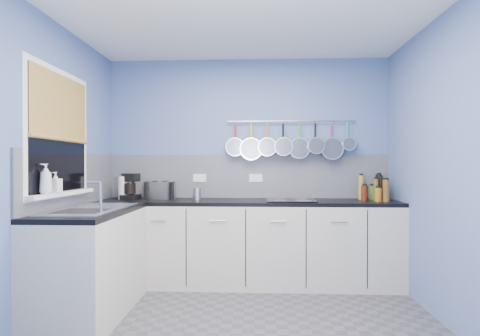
# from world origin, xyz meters

# --- Properties ---
(floor) EXTENTS (3.20, 3.00, 0.02)m
(floor) POSITION_xyz_m (0.00, 0.00, -0.01)
(floor) COLOR #47474C
(floor) RESTS_ON ground
(ceiling) EXTENTS (3.20, 3.00, 0.02)m
(ceiling) POSITION_xyz_m (0.00, 0.00, 2.51)
(ceiling) COLOR white
(ceiling) RESTS_ON ground
(wall_back) EXTENTS (3.20, 0.02, 2.50)m
(wall_back) POSITION_xyz_m (0.00, 1.51, 1.25)
(wall_back) COLOR #52699E
(wall_back) RESTS_ON ground
(wall_front) EXTENTS (3.20, 0.02, 2.50)m
(wall_front) POSITION_xyz_m (0.00, -1.51, 1.25)
(wall_front) COLOR #52699E
(wall_front) RESTS_ON ground
(wall_left) EXTENTS (0.02, 3.00, 2.50)m
(wall_left) POSITION_xyz_m (-1.61, 0.00, 1.25)
(wall_left) COLOR #52699E
(wall_left) RESTS_ON ground
(wall_right) EXTENTS (0.02, 3.00, 2.50)m
(wall_right) POSITION_xyz_m (1.61, 0.00, 1.25)
(wall_right) COLOR #52699E
(wall_right) RESTS_ON ground
(backsplash_back) EXTENTS (3.20, 0.02, 0.50)m
(backsplash_back) POSITION_xyz_m (0.00, 1.49, 1.15)
(backsplash_back) COLOR gray
(backsplash_back) RESTS_ON wall_back
(backsplash_left) EXTENTS (0.02, 1.80, 0.50)m
(backsplash_left) POSITION_xyz_m (-1.59, 0.60, 1.15)
(backsplash_left) COLOR gray
(backsplash_left) RESTS_ON wall_left
(cabinet_run_back) EXTENTS (3.20, 0.60, 0.86)m
(cabinet_run_back) POSITION_xyz_m (0.00, 1.20, 0.43)
(cabinet_run_back) COLOR beige
(cabinet_run_back) RESTS_ON ground
(worktop_back) EXTENTS (3.20, 0.60, 0.04)m
(worktop_back) POSITION_xyz_m (0.00, 1.20, 0.88)
(worktop_back) COLOR black
(worktop_back) RESTS_ON cabinet_run_back
(cabinet_run_left) EXTENTS (0.60, 1.20, 0.86)m
(cabinet_run_left) POSITION_xyz_m (-1.30, 0.30, 0.43)
(cabinet_run_left) COLOR beige
(cabinet_run_left) RESTS_ON ground
(worktop_left) EXTENTS (0.60, 1.20, 0.04)m
(worktop_left) POSITION_xyz_m (-1.30, 0.30, 0.88)
(worktop_left) COLOR black
(worktop_left) RESTS_ON cabinet_run_left
(window_frame) EXTENTS (0.01, 1.00, 1.10)m
(window_frame) POSITION_xyz_m (-1.58, 0.30, 1.55)
(window_frame) COLOR white
(window_frame) RESTS_ON wall_left
(window_glass) EXTENTS (0.01, 0.90, 1.00)m
(window_glass) POSITION_xyz_m (-1.57, 0.30, 1.55)
(window_glass) COLOR black
(window_glass) RESTS_ON wall_left
(bamboo_blind) EXTENTS (0.01, 0.90, 0.55)m
(bamboo_blind) POSITION_xyz_m (-1.56, 0.30, 1.77)
(bamboo_blind) COLOR olive
(bamboo_blind) RESTS_ON wall_left
(window_sill) EXTENTS (0.10, 0.98, 0.03)m
(window_sill) POSITION_xyz_m (-1.55, 0.30, 1.04)
(window_sill) COLOR white
(window_sill) RESTS_ON wall_left
(sink_unit) EXTENTS (0.50, 0.95, 0.01)m
(sink_unit) POSITION_xyz_m (-1.30, 0.30, 0.90)
(sink_unit) COLOR silver
(sink_unit) RESTS_ON worktop_left
(mixer_tap) EXTENTS (0.12, 0.08, 0.26)m
(mixer_tap) POSITION_xyz_m (-1.14, 0.12, 1.03)
(mixer_tap) COLOR silver
(mixer_tap) RESTS_ON worktop_left
(socket_left) EXTENTS (0.15, 0.01, 0.09)m
(socket_left) POSITION_xyz_m (-0.55, 1.48, 1.13)
(socket_left) COLOR white
(socket_left) RESTS_ON backsplash_back
(socket_right) EXTENTS (0.15, 0.01, 0.09)m
(socket_right) POSITION_xyz_m (0.10, 1.48, 1.13)
(socket_right) COLOR white
(socket_right) RESTS_ON backsplash_back
(pot_rail) EXTENTS (1.45, 0.02, 0.02)m
(pot_rail) POSITION_xyz_m (0.50, 1.45, 1.78)
(pot_rail) COLOR silver
(pot_rail) RESTS_ON wall_back
(soap_bottle_a) EXTENTS (0.12, 0.12, 0.24)m
(soap_bottle_a) POSITION_xyz_m (-1.53, 0.01, 1.17)
(soap_bottle_a) COLOR white
(soap_bottle_a) RESTS_ON window_sill
(soap_bottle_b) EXTENTS (0.08, 0.08, 0.17)m
(soap_bottle_b) POSITION_xyz_m (-1.53, 0.15, 1.14)
(soap_bottle_b) COLOR white
(soap_bottle_b) RESTS_ON window_sill
(paper_towel) EXTENTS (0.12, 0.12, 0.25)m
(paper_towel) POSITION_xyz_m (-1.35, 1.22, 1.03)
(paper_towel) COLOR white
(paper_towel) RESTS_ON worktop_back
(coffee_maker) EXTENTS (0.19, 0.20, 0.29)m
(coffee_maker) POSITION_xyz_m (-1.28, 1.22, 1.04)
(coffee_maker) COLOR black
(coffee_maker) RESTS_ON worktop_back
(toaster) EXTENTS (0.34, 0.26, 0.19)m
(toaster) POSITION_xyz_m (-0.97, 1.31, 1.00)
(toaster) COLOR silver
(toaster) RESTS_ON worktop_back
(canister) EXTENTS (0.09, 0.09, 0.13)m
(canister) POSITION_xyz_m (-0.54, 1.24, 0.96)
(canister) COLOR silver
(canister) RESTS_ON worktop_back
(hob) EXTENTS (0.51, 0.45, 0.01)m
(hob) POSITION_xyz_m (0.47, 1.15, 0.91)
(hob) COLOR black
(hob) RESTS_ON worktop_back
(pan_0) EXTENTS (0.21, 0.09, 0.40)m
(pan_0) POSITION_xyz_m (-0.13, 1.44, 1.58)
(pan_0) COLOR silver
(pan_0) RESTS_ON pot_rail
(pan_1) EXTENTS (0.26, 0.09, 0.45)m
(pan_1) POSITION_xyz_m (0.05, 1.44, 1.56)
(pan_1) COLOR silver
(pan_1) RESTS_ON pot_rail
(pan_2) EXTENTS (0.22, 0.12, 0.41)m
(pan_2) POSITION_xyz_m (0.23, 1.44, 1.58)
(pan_2) COLOR silver
(pan_2) RESTS_ON pot_rail
(pan_3) EXTENTS (0.21, 0.12, 0.40)m
(pan_3) POSITION_xyz_m (0.41, 1.44, 1.58)
(pan_3) COLOR silver
(pan_3) RESTS_ON pot_rail
(pan_4) EXTENTS (0.24, 0.08, 0.43)m
(pan_4) POSITION_xyz_m (0.59, 1.44, 1.56)
(pan_4) COLOR silver
(pan_4) RESTS_ON pot_rail
(pan_5) EXTENTS (0.19, 0.13, 0.38)m
(pan_5) POSITION_xyz_m (0.77, 1.44, 1.59)
(pan_5) COLOR silver
(pan_5) RESTS_ON pot_rail
(pan_6) EXTENTS (0.25, 0.10, 0.44)m
(pan_6) POSITION_xyz_m (0.95, 1.44, 1.56)
(pan_6) COLOR silver
(pan_6) RESTS_ON pot_rail
(pan_7) EXTENTS (0.15, 0.11, 0.34)m
(pan_7) POSITION_xyz_m (1.14, 1.44, 1.61)
(pan_7) COLOR silver
(pan_7) RESTS_ON pot_rail
(condiment_0) EXTENTS (0.07, 0.07, 0.27)m
(condiment_0) POSITION_xyz_m (1.44, 1.31, 1.04)
(condiment_0) COLOR black
(condiment_0) RESTS_ON worktop_back
(condiment_1) EXTENTS (0.07, 0.07, 0.15)m
(condiment_1) POSITION_xyz_m (1.38, 1.33, 0.98)
(condiment_1) COLOR #3F721E
(condiment_1) RESTS_ON worktop_back
(condiment_2) EXTENTS (0.06, 0.06, 0.26)m
(condiment_2) POSITION_xyz_m (1.26, 1.34, 1.03)
(condiment_2) COLOR olive
(condiment_2) RESTS_ON worktop_back
(condiment_3) EXTENTS (0.06, 0.06, 0.24)m
(condiment_3) POSITION_xyz_m (1.44, 1.23, 1.02)
(condiment_3) COLOR black
(condiment_3) RESTS_ON worktop_back
(condiment_4) EXTENTS (0.05, 0.05, 0.23)m
(condiment_4) POSITION_xyz_m (1.38, 1.21, 1.01)
(condiment_4) COLOR brown
(condiment_4) RESTS_ON worktop_back
(condiment_5) EXTENTS (0.07, 0.07, 0.16)m
(condiment_5) POSITION_xyz_m (1.26, 1.22, 0.98)
(condiment_5) COLOR #4C190C
(condiment_5) RESTS_ON worktop_back
(condiment_6) EXTENTS (0.07, 0.07, 0.23)m
(condiment_6) POSITION_xyz_m (1.45, 1.10, 1.01)
(condiment_6) COLOR brown
(condiment_6) RESTS_ON worktop_back
(condiment_7) EXTENTS (0.07, 0.07, 0.14)m
(condiment_7) POSITION_xyz_m (1.37, 1.12, 0.97)
(condiment_7) COLOR #8C5914
(condiment_7) RESTS_ON worktop_back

